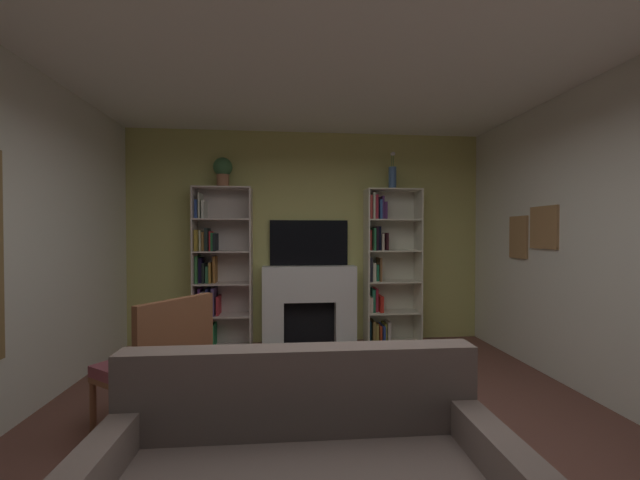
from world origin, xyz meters
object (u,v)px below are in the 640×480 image
tv (309,243)px  bookshelf_left (216,273)px  fireplace (309,302)px  coffee_table (296,408)px  armchair (160,360)px  vase_with_flowers (392,177)px  potted_plant (223,170)px  bookshelf_right (385,267)px

tv → bookshelf_left: (-1.20, -0.09, -0.39)m
fireplace → coffee_table: fireplace is taller
armchair → coffee_table: (0.99, -0.49, -0.18)m
fireplace → vase_with_flowers: bearing=-1.0°
vase_with_flowers → potted_plant: bearing=180.0°
fireplace → bookshelf_right: (1.01, 0.01, 0.45)m
fireplace → coffee_table: size_ratio=1.44×
fireplace → tv: bearing=90.0°
tv → coffee_table: tv is taller
bookshelf_right → potted_plant: (-2.12, -0.03, 1.26)m
fireplace → vase_with_flowers: (1.11, -0.02, 1.66)m
fireplace → armchair: fireplace is taller
bookshelf_left → bookshelf_right: size_ratio=1.00×
coffee_table → armchair: bearing=154.0°
bookshelf_right → coffee_table: bearing=-116.8°
bookshelf_left → bookshelf_right: (2.22, -0.00, 0.06)m
potted_plant → bookshelf_left: bearing=161.5°
vase_with_flowers → bookshelf_left: bearing=179.2°
bookshelf_left → vase_with_flowers: (2.31, -0.03, 1.27)m
bookshelf_left → potted_plant: (0.09, -0.03, 1.32)m
fireplace → armchair: 2.37m
armchair → bookshelf_left: bearing=88.7°
bookshelf_right → armchair: 3.07m
coffee_table → potted_plant: bearing=109.0°
bookshelf_right → coffee_table: bookshelf_right is taller
fireplace → bookshelf_left: bearing=179.4°
tv → bookshelf_right: bookshelf_right is taller
bookshelf_right → vase_with_flowers: (0.10, -0.03, 1.21)m
armchair → coffee_table: armchair is taller
vase_with_flowers → coffee_table: vase_with_flowers is taller
vase_with_flowers → armchair: 3.52m
tv → armchair: 2.59m
bookshelf_right → armchair: bookshelf_right is taller
bookshelf_right → armchair: bearing=-138.2°
bookshelf_right → vase_with_flowers: 1.22m
coffee_table → bookshelf_left: bearing=110.7°
fireplace → potted_plant: bearing=-179.0°
tv → bookshelf_left: 1.27m
vase_with_flowers → coffee_table: bearing=-118.8°
tv → coffee_table: bearing=-95.6°
bookshelf_left → potted_plant: size_ratio=5.36×
tv → coffee_table: 2.80m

